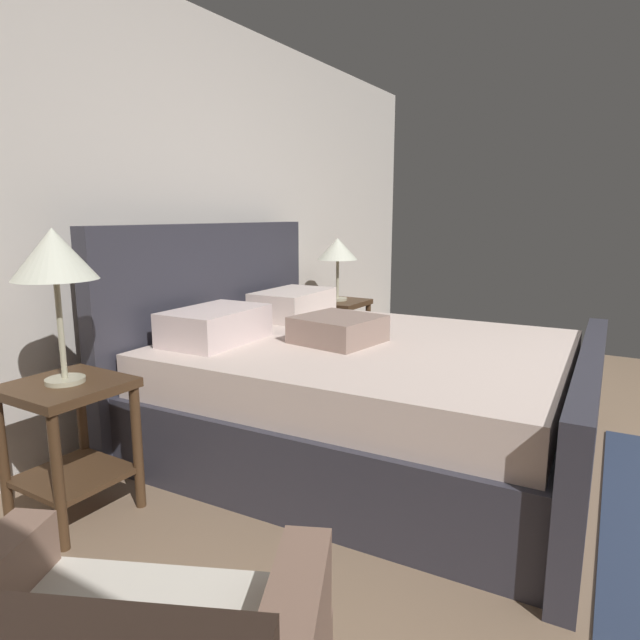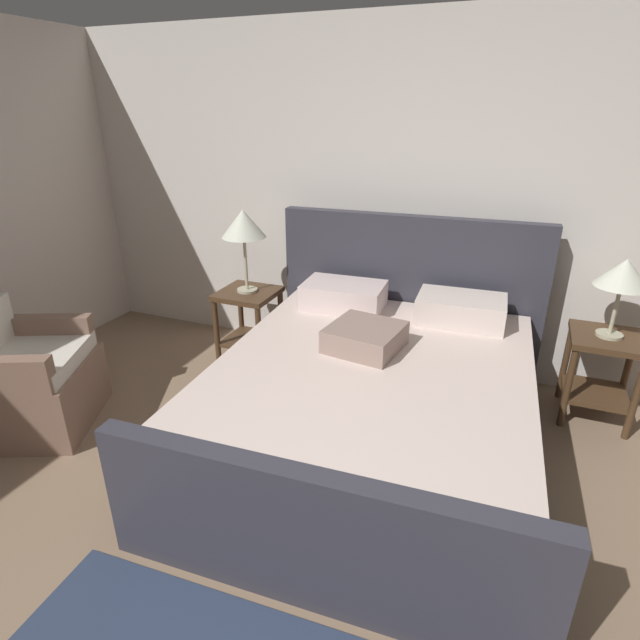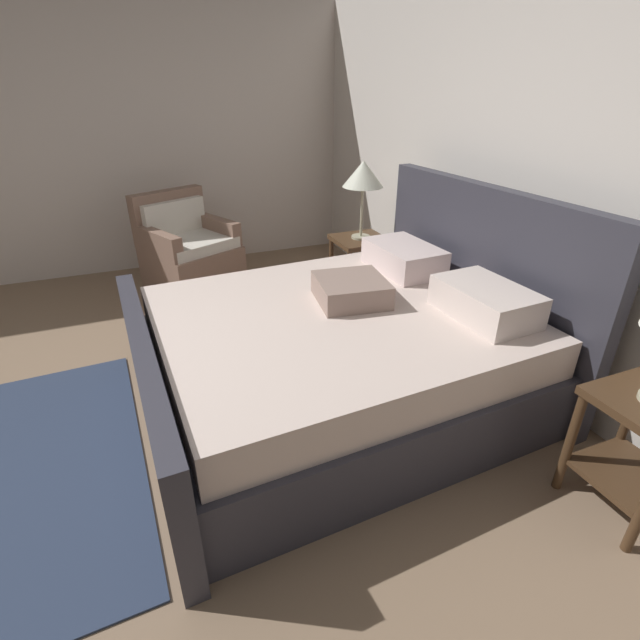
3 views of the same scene
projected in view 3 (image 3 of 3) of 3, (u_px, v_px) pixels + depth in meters
ground_plane at (36, 481)px, 2.38m from camera, size 5.99×5.90×0.02m
wall_back at (542, 181)px, 2.81m from camera, size 6.11×0.12×2.54m
wall_side_left at (38, 146)px, 4.31m from camera, size 0.12×6.02×2.54m
bed at (344, 349)px, 2.85m from camera, size 2.02×2.32×1.24m
nightstand_left at (360, 260)px, 4.11m from camera, size 0.44×0.44×0.60m
table_lamp_left at (363, 176)px, 3.78m from camera, size 0.33×0.33×0.64m
armchair at (188, 253)px, 4.43m from camera, size 0.96×0.96×0.90m
area_rug at (50, 468)px, 2.43m from camera, size 2.01×1.01×0.01m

